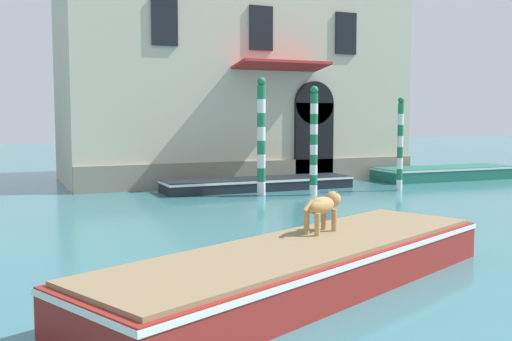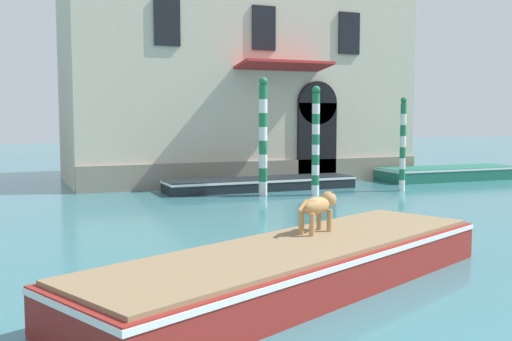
% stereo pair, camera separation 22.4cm
% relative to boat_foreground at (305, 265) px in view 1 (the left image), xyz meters
% --- Properties ---
extents(boat_foreground, '(7.87, 4.98, 0.70)m').
position_rel_boat_foreground_xyz_m(boat_foreground, '(0.00, 0.00, 0.00)').
color(boat_foreground, maroon).
rests_on(boat_foreground, ground_plane).
extents(dog_on_deck, '(0.93, 0.61, 0.68)m').
position_rel_boat_foreground_xyz_m(dog_on_deck, '(0.70, 0.68, 0.77)').
color(dog_on_deck, tan).
rests_on(dog_on_deck, boat_foreground).
extents(boat_moored_near_palazzo, '(6.97, 1.58, 0.43)m').
position_rel_boat_foreground_xyz_m(boat_moored_near_palazzo, '(4.32, 11.59, -0.15)').
color(boat_moored_near_palazzo, black).
rests_on(boat_moored_near_palazzo, ground_plane).
extents(boat_moored_far, '(6.08, 2.04, 0.53)m').
position_rel_boat_foreground_xyz_m(boat_moored_far, '(12.83, 11.75, -0.09)').
color(boat_moored_far, '#1E6651').
rests_on(boat_moored_far, ground_plane).
extents(mooring_pole_0, '(0.21, 0.21, 3.30)m').
position_rel_boat_foreground_xyz_m(mooring_pole_0, '(8.80, 9.39, 1.29)').
color(mooring_pole_0, white).
rests_on(mooring_pole_0, ground_plane).
extents(mooring_pole_1, '(0.27, 0.27, 3.63)m').
position_rel_boat_foreground_xyz_m(mooring_pole_1, '(5.44, 9.58, 1.46)').
color(mooring_pole_1, white).
rests_on(mooring_pole_1, ground_plane).
extents(mooring_pole_2, '(0.29, 0.29, 3.91)m').
position_rel_boat_foreground_xyz_m(mooring_pole_2, '(3.82, 10.23, 1.61)').
color(mooring_pole_2, white).
rests_on(mooring_pole_2, ground_plane).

